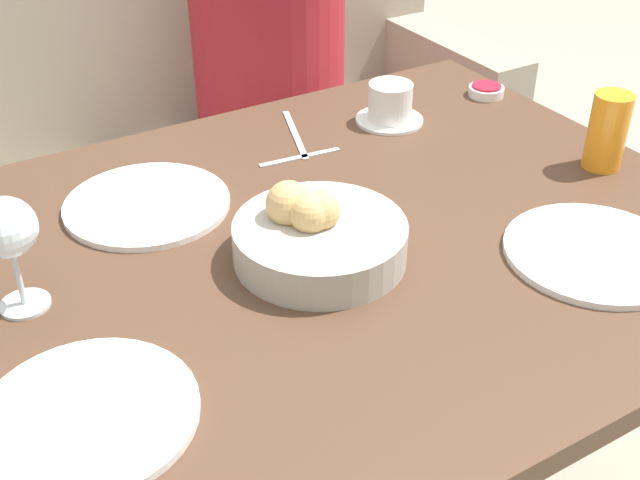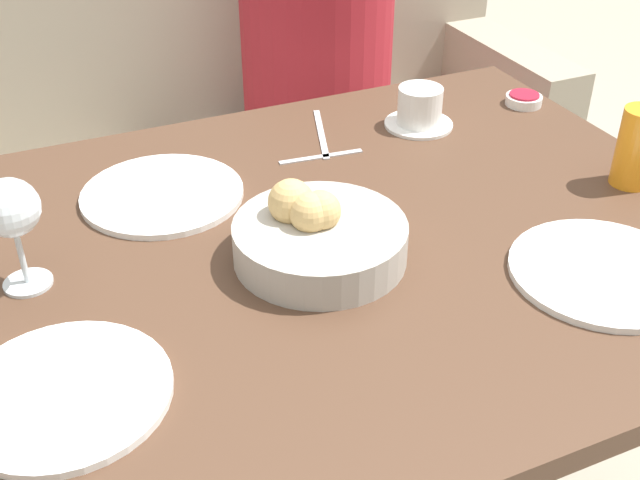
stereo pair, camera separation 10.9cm
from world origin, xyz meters
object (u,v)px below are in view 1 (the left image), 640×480
object	(u,v)px
plate_near_right	(595,253)
knife_silver	(295,134)
plate_near_left	(88,414)
plate_far_center	(147,204)
bread_basket	(317,236)
seated_person	(271,121)
spoon_coffee	(300,157)
juice_glass	(607,131)
wine_glass	(7,232)
jam_bowl_berry	(486,91)
couch	(165,188)
coffee_cup	(390,105)

from	to	relation	value
plate_near_right	knife_silver	xyz separation A→B (m)	(-0.17, 0.54, -0.00)
plate_near_left	knife_silver	xyz separation A→B (m)	(0.53, 0.48, -0.00)
plate_far_center	knife_silver	distance (m)	0.33
bread_basket	plate_near_left	bearing A→B (deg)	-159.93
seated_person	bread_basket	xyz separation A→B (m)	(-0.40, -0.90, 0.28)
plate_near_right	knife_silver	world-z (taller)	plate_near_right
plate_far_center	spoon_coffee	distance (m)	0.28
juice_glass	knife_silver	size ratio (longest dim) A/B	0.67
seated_person	spoon_coffee	size ratio (longest dim) A/B	8.22
juice_glass	wine_glass	distance (m)	0.92
wine_glass	jam_bowl_berry	world-z (taller)	wine_glass
seated_person	knife_silver	distance (m)	0.64
spoon_coffee	bread_basket	bearing A→B (deg)	-115.10
plate_near_right	juice_glass	bearing A→B (deg)	41.22
juice_glass	plate_near_left	bearing A→B (deg)	-172.41
wine_glass	jam_bowl_berry	size ratio (longest dim) A/B	2.25
plate_far_center	wine_glass	size ratio (longest dim) A/B	1.61
wine_glass	knife_silver	distance (m)	0.60
plate_near_left	jam_bowl_berry	bearing A→B (deg)	25.36
juice_glass	knife_silver	bearing A→B (deg)	136.14
plate_near_right	wine_glass	bearing A→B (deg)	157.52
wine_glass	bread_basket	bearing A→B (deg)	-14.67
juice_glass	jam_bowl_berry	xyz separation A→B (m)	(0.03, 0.32, -0.05)
jam_bowl_berry	bread_basket	bearing A→B (deg)	-151.49
plate_far_center	couch	bearing A→B (deg)	69.67
wine_glass	coffee_cup	size ratio (longest dim) A/B	1.26
juice_glass	jam_bowl_berry	distance (m)	0.33
plate_near_right	jam_bowl_berry	bearing A→B (deg)	64.74
plate_near_right	knife_silver	size ratio (longest dim) A/B	1.33
jam_bowl_berry	spoon_coffee	distance (m)	0.45
coffee_cup	juice_glass	bearing A→B (deg)	-58.09
seated_person	jam_bowl_berry	world-z (taller)	seated_person
seated_person	juice_glass	size ratio (longest dim) A/B	9.52
plate_near_left	plate_far_center	xyz separation A→B (m)	(0.21, 0.38, 0.00)
wine_glass	plate_near_right	bearing A→B (deg)	-22.48
couch	plate_near_left	bearing A→B (deg)	-113.21
bread_basket	jam_bowl_berry	bearing A→B (deg)	28.51
plate_far_center	spoon_coffee	world-z (taller)	plate_far_center
jam_bowl_berry	knife_silver	size ratio (longest dim) A/B	0.37
jam_bowl_berry	knife_silver	xyz separation A→B (m)	(-0.41, 0.04, -0.01)
coffee_cup	knife_silver	size ratio (longest dim) A/B	0.66
knife_silver	couch	bearing A→B (deg)	91.50
coffee_cup	knife_silver	world-z (taller)	coffee_cup
couch	juice_glass	bearing A→B (deg)	-69.62
couch	knife_silver	bearing A→B (deg)	-88.50
couch	wine_glass	xyz separation A→B (m)	(-0.52, -0.95, 0.56)
plate_near_left	couch	bearing A→B (deg)	66.79
jam_bowl_berry	spoon_coffee	size ratio (longest dim) A/B	0.47
seated_person	coffee_cup	bearing A→B (deg)	-95.56
plate_near_left	jam_bowl_berry	world-z (taller)	jam_bowl_berry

